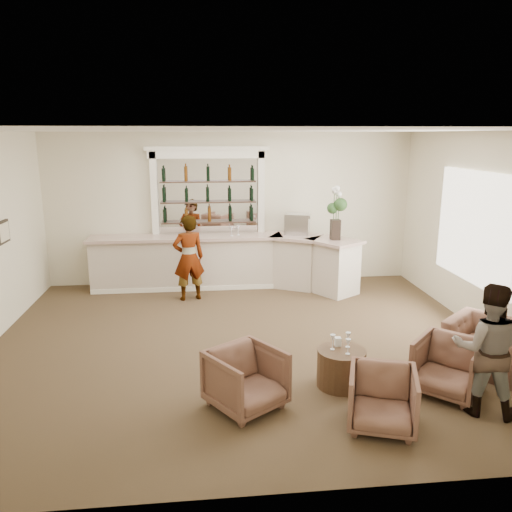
{
  "coord_description": "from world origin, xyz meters",
  "views": [
    {
      "loc": [
        -0.62,
        -7.42,
        3.24
      ],
      "look_at": [
        0.27,
        0.9,
        1.2
      ],
      "focal_mm": 35.0,
      "sensor_mm": 36.0,
      "label": 1
    }
  ],
  "objects_px": {
    "armchair_far": "(489,345)",
    "flower_vase": "(336,210)",
    "sommelier": "(189,258)",
    "espresso_machine": "(297,224)",
    "guest": "(487,349)",
    "armchair_center": "(382,399)",
    "armchair_left": "(246,379)",
    "cocktail_table": "(341,368)",
    "armchair_right": "(449,367)",
    "bar_counter": "(226,262)"
  },
  "relations": [
    {
      "from": "guest",
      "to": "armchair_center",
      "type": "relative_size",
      "value": 2.12
    },
    {
      "from": "armchair_center",
      "to": "armchair_far",
      "type": "height_order",
      "value": "same"
    },
    {
      "from": "armchair_left",
      "to": "flower_vase",
      "type": "xyz_separation_m",
      "value": [
        2.22,
        4.35,
        1.39
      ]
    },
    {
      "from": "cocktail_table",
      "to": "espresso_machine",
      "type": "height_order",
      "value": "espresso_machine"
    },
    {
      "from": "guest",
      "to": "armchair_far",
      "type": "relative_size",
      "value": 1.51
    },
    {
      "from": "bar_counter",
      "to": "espresso_machine",
      "type": "bearing_deg",
      "value": 1.88
    },
    {
      "from": "guest",
      "to": "flower_vase",
      "type": "bearing_deg",
      "value": -59.13
    },
    {
      "from": "armchair_far",
      "to": "armchair_right",
      "type": "bearing_deg",
      "value": -96.53
    },
    {
      "from": "guest",
      "to": "espresso_machine",
      "type": "relative_size",
      "value": 3.14
    },
    {
      "from": "armchair_far",
      "to": "espresso_machine",
      "type": "bearing_deg",
      "value": 163.66
    },
    {
      "from": "sommelier",
      "to": "espresso_machine",
      "type": "height_order",
      "value": "sommelier"
    },
    {
      "from": "armchair_left",
      "to": "armchair_right",
      "type": "height_order",
      "value": "armchair_left"
    },
    {
      "from": "guest",
      "to": "flower_vase",
      "type": "height_order",
      "value": "flower_vase"
    },
    {
      "from": "sommelier",
      "to": "guest",
      "type": "height_order",
      "value": "sommelier"
    },
    {
      "from": "bar_counter",
      "to": "armchair_far",
      "type": "bearing_deg",
      "value": -50.45
    },
    {
      "from": "armchair_left",
      "to": "armchair_far",
      "type": "height_order",
      "value": "armchair_left"
    },
    {
      "from": "armchair_center",
      "to": "espresso_machine",
      "type": "relative_size",
      "value": 1.49
    },
    {
      "from": "espresso_machine",
      "to": "sommelier",
      "type": "bearing_deg",
      "value": -143.35
    },
    {
      "from": "bar_counter",
      "to": "armchair_far",
      "type": "relative_size",
      "value": 5.39
    },
    {
      "from": "bar_counter",
      "to": "flower_vase",
      "type": "xyz_separation_m",
      "value": [
        2.23,
        -0.59,
        1.18
      ]
    },
    {
      "from": "guest",
      "to": "flower_vase",
      "type": "xyz_separation_m",
      "value": [
        -0.57,
        4.75,
        0.96
      ]
    },
    {
      "from": "armchair_right",
      "to": "armchair_far",
      "type": "height_order",
      "value": "armchair_right"
    },
    {
      "from": "guest",
      "to": "armchair_left",
      "type": "xyz_separation_m",
      "value": [
        -2.79,
        0.39,
        -0.43
      ]
    },
    {
      "from": "sommelier",
      "to": "flower_vase",
      "type": "height_order",
      "value": "flower_vase"
    },
    {
      "from": "bar_counter",
      "to": "guest",
      "type": "relative_size",
      "value": 3.56
    },
    {
      "from": "cocktail_table",
      "to": "armchair_far",
      "type": "distance_m",
      "value": 2.23
    },
    {
      "from": "guest",
      "to": "armchair_left",
      "type": "height_order",
      "value": "guest"
    },
    {
      "from": "armchair_center",
      "to": "espresso_machine",
      "type": "xyz_separation_m",
      "value": [
        0.07,
        5.58,
        1.02
      ]
    },
    {
      "from": "armchair_left",
      "to": "armchair_right",
      "type": "bearing_deg",
      "value": -33.03
    },
    {
      "from": "sommelier",
      "to": "armchair_left",
      "type": "relative_size",
      "value": 2.12
    },
    {
      "from": "armchair_center",
      "to": "guest",
      "type": "bearing_deg",
      "value": 26.99
    },
    {
      "from": "armchair_far",
      "to": "guest",
      "type": "bearing_deg",
      "value": -74.26
    },
    {
      "from": "armchair_left",
      "to": "armchair_far",
      "type": "xyz_separation_m",
      "value": [
        3.51,
        0.69,
        -0.03
      ]
    },
    {
      "from": "bar_counter",
      "to": "sommelier",
      "type": "height_order",
      "value": "sommelier"
    },
    {
      "from": "sommelier",
      "to": "armchair_center",
      "type": "height_order",
      "value": "sommelier"
    },
    {
      "from": "sommelier",
      "to": "armchair_far",
      "type": "height_order",
      "value": "sommelier"
    },
    {
      "from": "cocktail_table",
      "to": "guest",
      "type": "xyz_separation_m",
      "value": [
        1.5,
        -0.81,
        0.55
      ]
    },
    {
      "from": "cocktail_table",
      "to": "armchair_right",
      "type": "relative_size",
      "value": 0.8
    },
    {
      "from": "sommelier",
      "to": "flower_vase",
      "type": "distance_m",
      "value": 3.13
    },
    {
      "from": "bar_counter",
      "to": "sommelier",
      "type": "xyz_separation_m",
      "value": [
        -0.77,
        -0.73,
        0.29
      ]
    },
    {
      "from": "guest",
      "to": "armchair_far",
      "type": "distance_m",
      "value": 1.37
    },
    {
      "from": "sommelier",
      "to": "cocktail_table",
      "type": "bearing_deg",
      "value": 103.65
    },
    {
      "from": "sommelier",
      "to": "armchair_center",
      "type": "bearing_deg",
      "value": 100.35
    },
    {
      "from": "armchair_far",
      "to": "flower_vase",
      "type": "xyz_separation_m",
      "value": [
        -1.29,
        3.67,
        1.41
      ]
    },
    {
      "from": "cocktail_table",
      "to": "guest",
      "type": "height_order",
      "value": "guest"
    },
    {
      "from": "bar_counter",
      "to": "sommelier",
      "type": "bearing_deg",
      "value": -136.48
    },
    {
      "from": "armchair_right",
      "to": "flower_vase",
      "type": "relative_size",
      "value": 0.73
    },
    {
      "from": "guest",
      "to": "flower_vase",
      "type": "relative_size",
      "value": 1.46
    },
    {
      "from": "armchair_center",
      "to": "cocktail_table",
      "type": "bearing_deg",
      "value": 119.66
    },
    {
      "from": "armchair_left",
      "to": "flower_vase",
      "type": "distance_m",
      "value": 5.08
    }
  ]
}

